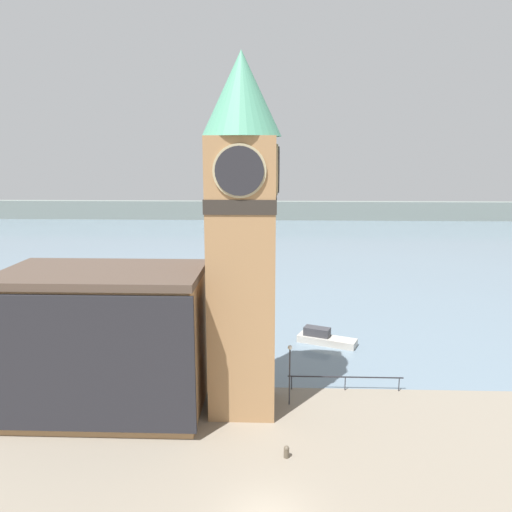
{
  "coord_description": "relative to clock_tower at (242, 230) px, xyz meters",
  "views": [
    {
      "loc": [
        0.25,
        -20.97,
        17.22
      ],
      "look_at": [
        -0.81,
        8.27,
        11.29
      ],
      "focal_mm": 35.0,
      "sensor_mm": 36.0,
      "label": 1
    }
  ],
  "objects": [
    {
      "name": "lamp_post",
      "position": [
        3.22,
        0.41,
        -9.43
      ],
      "size": [
        0.32,
        0.32,
        4.41
      ],
      "color": "#2D2D33",
      "rests_on": "ground_plane"
    },
    {
      "name": "water",
      "position": [
        1.8,
        62.95,
        -12.46
      ],
      "size": [
        160.0,
        120.0,
        0.0
      ],
      "color": "slate",
      "rests_on": "ground_plane"
    },
    {
      "name": "pier_railing",
      "position": [
        7.44,
        2.7,
        -11.53
      ],
      "size": [
        8.55,
        0.08,
        1.09
      ],
      "color": "#232328",
      "rests_on": "ground_plane"
    },
    {
      "name": "clock_tower",
      "position": [
        0.0,
        0.0,
        0.0
      ],
      "size": [
        4.99,
        4.99,
        23.51
      ],
      "color": "#9E754C",
      "rests_on": "ground_plane"
    },
    {
      "name": "boat_near",
      "position": [
        6.81,
        12.11,
        -11.94
      ],
      "size": [
        5.61,
        3.54,
        1.45
      ],
      "rotation": [
        0.0,
        0.0,
        -0.39
      ],
      "color": "#B7B2A8",
      "rests_on": "water"
    },
    {
      "name": "mooring_bollard_near",
      "position": [
        2.87,
        -5.91,
        -12.06
      ],
      "size": [
        0.33,
        0.33,
        0.74
      ],
      "color": "brown",
      "rests_on": "ground_plane"
    },
    {
      "name": "pier_building",
      "position": [
        -9.14,
        -0.95,
        -7.5
      ],
      "size": [
        13.12,
        7.42,
        9.9
      ],
      "color": "#9E754C",
      "rests_on": "ground_plane"
    },
    {
      "name": "far_shoreline",
      "position": [
        1.8,
        102.95,
        -9.96
      ],
      "size": [
        180.0,
        3.0,
        5.0
      ],
      "color": "slate",
      "rests_on": "water"
    }
  ]
}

